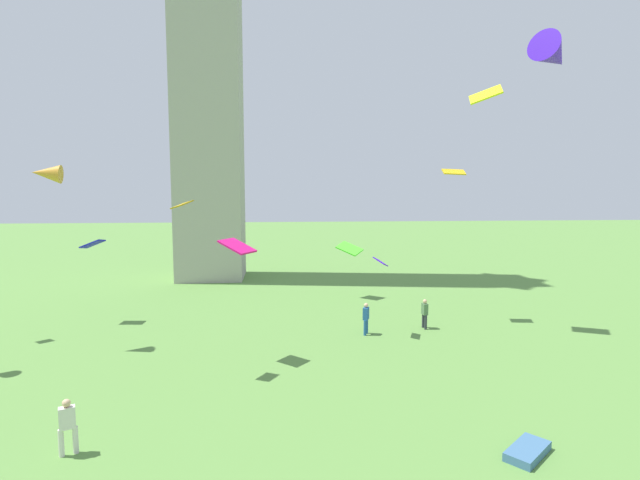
{
  "coord_description": "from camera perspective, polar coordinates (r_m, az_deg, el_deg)",
  "views": [
    {
      "loc": [
        1.12,
        -4.47,
        7.81
      ],
      "look_at": [
        2.9,
        14.71,
        5.85
      ],
      "focal_mm": 26.44,
      "sensor_mm": 36.0,
      "label": 1
    }
  ],
  "objects": [
    {
      "name": "person_0",
      "position": [
        27.97,
        12.55,
        -8.5
      ],
      "size": [
        0.29,
        0.53,
        1.71
      ],
      "rotation": [
        0.0,
        0.0,
        4.78
      ],
      "color": "#2D3338",
      "rests_on": "ground_plane"
    },
    {
      "name": "kite_flying_9",
      "position": [
        21.82,
        -10.0,
        -0.74
      ],
      "size": [
        1.83,
        1.74,
        0.63
      ],
      "rotation": [
        0.0,
        0.0,
        2.48
      ],
      "color": "#D2116F"
    },
    {
      "name": "kite_flying_4",
      "position": [
        29.48,
        15.88,
        7.93
      ],
      "size": [
        1.43,
        1.06,
        0.43
      ],
      "rotation": [
        0.0,
        0.0,
        2.99
      ],
      "color": "gold"
    },
    {
      "name": "kite_flying_8",
      "position": [
        31.06,
        -25.82,
        -0.43
      ],
      "size": [
        1.31,
        0.96,
        0.64
      ],
      "rotation": [
        0.0,
        0.0,
        6.2
      ],
      "color": "#1012B8"
    },
    {
      "name": "kite_bundle_1",
      "position": [
        16.57,
        23.82,
        -22.34
      ],
      "size": [
        1.8,
        1.69,
        0.26
      ],
      "primitive_type": "cube",
      "rotation": [
        0.0,
        0.0,
        0.7
      ],
      "color": "#3F6A91",
      "rests_on": "ground_plane"
    },
    {
      "name": "kite_flying_7",
      "position": [
        25.59,
        7.34,
        -2.63
      ],
      "size": [
        1.0,
        1.24,
        0.64
      ],
      "rotation": [
        0.0,
        0.0,
        4.22
      ],
      "color": "#4A17E2"
    },
    {
      "name": "kite_flying_3",
      "position": [
        20.33,
        -16.35,
        4.14
      ],
      "size": [
        0.91,
        1.06,
        0.38
      ],
      "rotation": [
        0.0,
        0.0,
        4.25
      ],
      "color": "#B98E0E"
    },
    {
      "name": "person_4",
      "position": [
        16.76,
        -28.25,
        -18.97
      ],
      "size": [
        0.51,
        0.42,
        1.73
      ],
      "rotation": [
        0.0,
        0.0,
        0.41
      ],
      "color": "silver",
      "rests_on": "ground_plane"
    },
    {
      "name": "kite_flying_1",
      "position": [
        28.43,
        19.41,
        16.26
      ],
      "size": [
        1.8,
        1.78,
        1.21
      ],
      "rotation": [
        0.0,
        0.0,
        5.81
      ],
      "color": "yellow"
    },
    {
      "name": "kite_flying_0",
      "position": [
        24.91,
        26.39,
        19.43
      ],
      "size": [
        2.75,
        2.56,
        1.91
      ],
      "rotation": [
        0.0,
        0.0,
        2.2
      ],
      "color": "#4316D4"
    },
    {
      "name": "kite_flying_2",
      "position": [
        26.52,
        -30.21,
        6.99
      ],
      "size": [
        1.46,
        1.1,
        1.0
      ],
      "rotation": [
        0.0,
        0.0,
        4.86
      ],
      "color": "gold"
    },
    {
      "name": "kite_flying_10",
      "position": [
        34.75,
        3.59,
        -1.04
      ],
      "size": [
        2.09,
        1.86,
        0.97
      ],
      "rotation": [
        0.0,
        0.0,
        5.64
      ],
      "color": "#52E12F"
    },
    {
      "name": "person_1",
      "position": [
        26.34,
        5.58,
        -9.22
      ],
      "size": [
        0.43,
        0.53,
        1.76
      ],
      "rotation": [
        0.0,
        0.0,
        4.29
      ],
      "color": "#235693",
      "rests_on": "ground_plane"
    }
  ]
}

